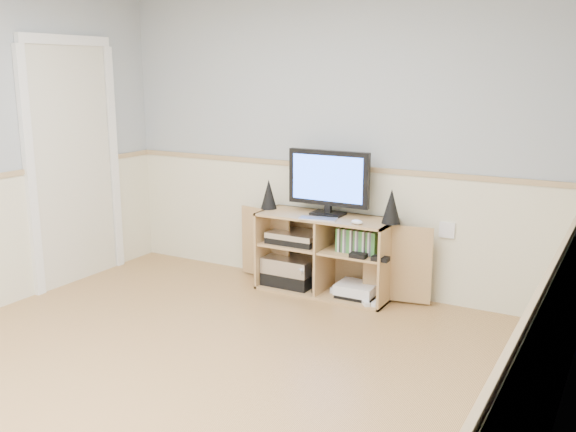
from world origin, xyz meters
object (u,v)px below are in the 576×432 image
object	(u,v)px
monitor	(328,180)
keyboard	(318,219)
media_cabinet	(328,252)
game_consoles	(356,290)

from	to	relation	value
monitor	keyboard	size ratio (longest dim) A/B	2.35
media_cabinet	monitor	size ratio (longest dim) A/B	2.49
media_cabinet	game_consoles	world-z (taller)	media_cabinet
keyboard	game_consoles	size ratio (longest dim) A/B	0.66
media_cabinet	game_consoles	bearing A→B (deg)	-12.58
media_cabinet	monitor	bearing A→B (deg)	-90.00
keyboard	game_consoles	world-z (taller)	keyboard
game_consoles	media_cabinet	bearing A→B (deg)	167.42
game_consoles	monitor	bearing A→B (deg)	168.07
monitor	game_consoles	world-z (taller)	monitor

